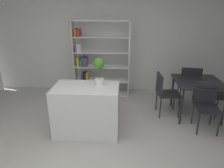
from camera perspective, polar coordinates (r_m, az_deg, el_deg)
The scene contains 9 objects.
ground_plane at distance 3.39m, azimuth -4.79°, elevation -19.17°, with size 10.29×10.29×0.00m, color beige.
back_partition at distance 5.46m, azimuth -1.01°, elevation 11.34°, with size 7.47×0.06×2.57m, color silver.
kitchen_island at distance 3.69m, azimuth -7.21°, elevation -7.26°, with size 1.16×0.71×0.90m, color silver.
potted_plant_on_island at distance 3.50m, azimuth -3.78°, elevation 4.44°, with size 0.20×0.20×0.48m.
open_bookshelf at distance 5.18m, azimuth -4.71°, elevation 6.68°, with size 1.42×0.36×1.93m.
dining_table at distance 4.50m, azimuth 23.50°, elevation -0.25°, with size 0.93×0.94×0.78m.
dining_chair_far at distance 4.97m, azimuth 21.35°, elevation 0.27°, with size 0.50×0.50×0.95m.
dining_chair_island_side at distance 4.35m, azimuth 14.76°, elevation -1.84°, with size 0.49×0.47×0.92m.
dining_chair_near at distance 4.13m, azimuth 25.43°, elevation -4.66°, with size 0.44×0.48×0.91m.
Camera 1 is at (0.43, -2.57, 2.16)m, focal length 31.82 mm.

